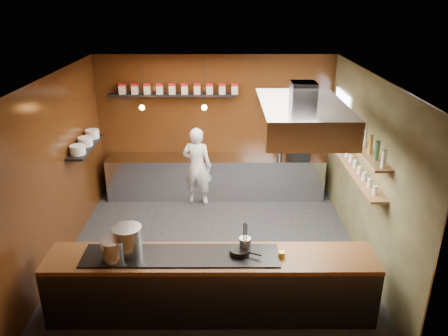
{
  "coord_description": "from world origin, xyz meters",
  "views": [
    {
      "loc": [
        0.16,
        -6.52,
        4.18
      ],
      "look_at": [
        0.18,
        0.4,
        1.37
      ],
      "focal_mm": 35.0,
      "sensor_mm": 36.0,
      "label": 1
    }
  ],
  "objects_px": {
    "stockpot_small": "(113,250)",
    "espresso_machine": "(299,149)",
    "extractor_hood": "(302,116)",
    "stockpot_large": "(128,240)",
    "chef": "(197,166)"
  },
  "relations": [
    {
      "from": "stockpot_small",
      "to": "chef",
      "type": "xyz_separation_m",
      "value": [
        0.89,
        3.53,
        -0.25
      ]
    },
    {
      "from": "stockpot_large",
      "to": "stockpot_small",
      "type": "relative_size",
      "value": 1.27
    },
    {
      "from": "extractor_hood",
      "to": "stockpot_small",
      "type": "height_order",
      "value": "extractor_hood"
    },
    {
      "from": "extractor_hood",
      "to": "espresso_machine",
      "type": "distance_m",
      "value": 2.95
    },
    {
      "from": "espresso_machine",
      "to": "stockpot_large",
      "type": "bearing_deg",
      "value": -143.59
    },
    {
      "from": "stockpot_large",
      "to": "stockpot_small",
      "type": "distance_m",
      "value": 0.23
    },
    {
      "from": "stockpot_small",
      "to": "chef",
      "type": "height_order",
      "value": "chef"
    },
    {
      "from": "extractor_hood",
      "to": "stockpot_large",
      "type": "bearing_deg",
      "value": -154.72
    },
    {
      "from": "stockpot_small",
      "to": "espresso_machine",
      "type": "xyz_separation_m",
      "value": [
        3.03,
        3.84,
        0.01
      ]
    },
    {
      "from": "chef",
      "to": "stockpot_large",
      "type": "bearing_deg",
      "value": 89.78
    },
    {
      "from": "chef",
      "to": "extractor_hood",
      "type": "bearing_deg",
      "value": 138.83
    },
    {
      "from": "stockpot_small",
      "to": "chef",
      "type": "distance_m",
      "value": 3.65
    },
    {
      "from": "espresso_machine",
      "to": "extractor_hood",
      "type": "bearing_deg",
      "value": -115.97
    },
    {
      "from": "stockpot_large",
      "to": "espresso_machine",
      "type": "bearing_deg",
      "value": 52.1
    },
    {
      "from": "stockpot_small",
      "to": "chef",
      "type": "bearing_deg",
      "value": 75.91
    }
  ]
}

